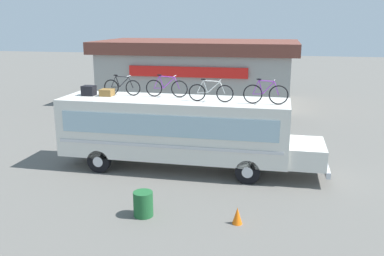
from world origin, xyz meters
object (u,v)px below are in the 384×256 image
(rooftop_bicycle_1, at_px, (122,87))
(traffic_cone, at_px, (237,216))
(luggage_bag_2, at_px, (107,92))
(bus, at_px, (180,129))
(luggage_bag_1, at_px, (89,91))
(rooftop_bicycle_4, at_px, (265,94))
(trash_bin, at_px, (143,204))
(rooftop_bicycle_2, at_px, (167,88))
(rooftop_bicycle_3, at_px, (211,92))

(rooftop_bicycle_1, bearing_deg, traffic_cone, -41.82)
(luggage_bag_2, distance_m, traffic_cone, 8.06)
(bus, xyz_separation_m, luggage_bag_1, (-3.92, 0.07, 1.43))
(luggage_bag_2, height_order, rooftop_bicycle_1, rooftop_bicycle_1)
(rooftop_bicycle_4, bearing_deg, trash_bin, -130.03)
(rooftop_bicycle_2, bearing_deg, rooftop_bicycle_4, -9.91)
(traffic_cone, bearing_deg, rooftop_bicycle_4, 82.31)
(bus, relative_size, traffic_cone, 20.38)
(luggage_bag_2, relative_size, rooftop_bicycle_4, 0.32)
(luggage_bag_2, height_order, rooftop_bicycle_4, rooftop_bicycle_4)
(rooftop_bicycle_1, relative_size, rooftop_bicycle_4, 0.96)
(rooftop_bicycle_2, xyz_separation_m, trash_bin, (0.52, -4.89, -2.92))
(bus, bearing_deg, rooftop_bicycle_1, 170.97)
(traffic_cone, bearing_deg, rooftop_bicycle_2, 125.79)
(bus, xyz_separation_m, luggage_bag_2, (-3.14, 0.16, 1.37))
(bus, xyz_separation_m, rooftop_bicycle_4, (3.41, -0.32, 1.62))
(rooftop_bicycle_1, relative_size, trash_bin, 2.01)
(rooftop_bicycle_2, bearing_deg, trash_bin, -83.92)
(rooftop_bicycle_4, bearing_deg, luggage_bag_2, 175.82)
(rooftop_bicycle_3, height_order, traffic_cone, rooftop_bicycle_3)
(luggage_bag_1, bearing_deg, luggage_bag_2, 6.13)
(luggage_bag_1, height_order, trash_bin, luggage_bag_1)
(traffic_cone, bearing_deg, luggage_bag_1, 146.31)
(luggage_bag_2, xyz_separation_m, rooftop_bicycle_1, (0.57, 0.25, 0.22))
(luggage_bag_1, xyz_separation_m, luggage_bag_2, (0.78, 0.08, -0.06))
(luggage_bag_1, relative_size, trash_bin, 0.65)
(luggage_bag_2, bearing_deg, rooftop_bicycle_3, -5.36)
(luggage_bag_2, bearing_deg, bus, -2.89)
(luggage_bag_1, relative_size, rooftop_bicycle_4, 0.31)
(trash_bin, bearing_deg, rooftop_bicycle_1, 116.62)
(rooftop_bicycle_3, xyz_separation_m, rooftop_bicycle_4, (2.09, -0.06, 0.03))
(trash_bin, bearing_deg, luggage_bag_1, 129.80)
(rooftop_bicycle_1, height_order, traffic_cone, rooftop_bicycle_1)
(luggage_bag_2, xyz_separation_m, rooftop_bicycle_2, (2.51, 0.23, 0.25))
(rooftop_bicycle_1, relative_size, rooftop_bicycle_3, 0.92)
(luggage_bag_1, bearing_deg, rooftop_bicycle_1, 13.85)
(rooftop_bicycle_1, bearing_deg, bus, -9.03)
(rooftop_bicycle_2, bearing_deg, rooftop_bicycle_3, -18.32)
(rooftop_bicycle_2, relative_size, traffic_cone, 3.37)
(luggage_bag_1, bearing_deg, rooftop_bicycle_2, 5.37)
(rooftop_bicycle_1, height_order, trash_bin, rooftop_bicycle_1)
(rooftop_bicycle_3, relative_size, rooftop_bicycle_4, 1.05)
(bus, distance_m, trash_bin, 4.69)
(luggage_bag_1, xyz_separation_m, traffic_cone, (6.77, -4.51, -2.88))
(rooftop_bicycle_1, height_order, rooftop_bicycle_3, rooftop_bicycle_3)
(traffic_cone, bearing_deg, rooftop_bicycle_3, 110.14)
(luggage_bag_1, distance_m, rooftop_bicycle_1, 1.40)
(rooftop_bicycle_3, height_order, rooftop_bicycle_4, rooftop_bicycle_4)
(luggage_bag_1, height_order, rooftop_bicycle_3, rooftop_bicycle_3)
(bus, xyz_separation_m, rooftop_bicycle_2, (-0.63, 0.38, 1.61))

